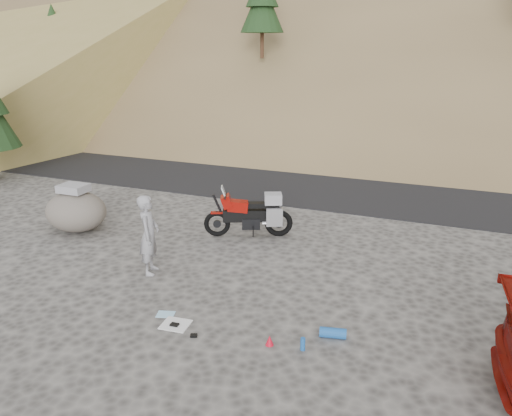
{
  "coord_description": "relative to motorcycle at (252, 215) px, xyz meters",
  "views": [
    {
      "loc": [
        4.76,
        -8.61,
        4.88
      ],
      "look_at": [
        0.41,
        2.23,
        1.0
      ],
      "focal_mm": 35.0,
      "sensor_mm": 36.0,
      "label": 1
    }
  ],
  "objects": [
    {
      "name": "gear_blue_mat",
      "position": [
        3.12,
        -3.95,
        -0.5
      ],
      "size": [
        0.49,
        0.28,
        0.18
      ],
      "primitive_type": "cylinder",
      "rotation": [
        0.0,
        1.57,
        0.21
      ],
      "color": "#1B55A3",
      "rests_on": "ground"
    },
    {
      "name": "gear_white_cloth",
      "position": [
        0.37,
        -4.61,
        -0.59
      ],
      "size": [
        0.54,
        0.49,
        0.02
      ],
      "primitive_type": "cube",
      "rotation": [
        0.0,
        0.0,
        0.09
      ],
      "color": "white",
      "rests_on": "ground"
    },
    {
      "name": "ground",
      "position": [
        -0.08,
        -2.82,
        -0.6
      ],
      "size": [
        140.0,
        140.0,
        0.0
      ],
      "primitive_type": "plane",
      "color": "#3D3A38",
      "rests_on": "ground"
    },
    {
      "name": "gear_bottle",
      "position": [
        2.74,
        -4.49,
        -0.48
      ],
      "size": [
        0.09,
        0.09,
        0.23
      ],
      "primitive_type": "cylinder",
      "rotation": [
        0.0,
        0.0,
        -0.11
      ],
      "color": "#1B55A3",
      "rests_on": "ground"
    },
    {
      "name": "gear_blue_cloth",
      "position": [
        0.01,
        -4.36,
        -0.59
      ],
      "size": [
        0.38,
        0.32,
        0.01
      ],
      "primitive_type": "cube",
      "rotation": [
        0.0,
        0.0,
        0.29
      ],
      "color": "#9BD1F1",
      "rests_on": "ground"
    },
    {
      "name": "gear_glove_a",
      "position": [
        0.37,
        -4.65,
        -0.57
      ],
      "size": [
        0.16,
        0.12,
        0.04
      ],
      "primitive_type": "cube",
      "rotation": [
        0.0,
        0.0,
        0.08
      ],
      "color": "black",
      "rests_on": "ground"
    },
    {
      "name": "gear_glove_b",
      "position": [
        0.86,
        -4.82,
        -0.58
      ],
      "size": [
        0.14,
        0.13,
        0.04
      ],
      "primitive_type": "cube",
      "rotation": [
        0.0,
        0.0,
        0.4
      ],
      "color": "black",
      "rests_on": "ground"
    },
    {
      "name": "road",
      "position": [
        -0.08,
        6.18,
        -0.6
      ],
      "size": [
        120.0,
        7.0,
        0.05
      ],
      "primitive_type": "cube",
      "color": "black",
      "rests_on": "ground"
    },
    {
      "name": "man",
      "position": [
        -1.26,
        -2.89,
        -0.6
      ],
      "size": [
        0.62,
        0.76,
        1.79
      ],
      "primitive_type": "imported",
      "rotation": [
        0.0,
        0.0,
        1.9
      ],
      "color": "gray",
      "rests_on": "ground"
    },
    {
      "name": "motorcycle",
      "position": [
        0.0,
        0.0,
        0.0
      ],
      "size": [
        2.21,
        1.2,
        1.4
      ],
      "rotation": [
        0.0,
        0.0,
        0.41
      ],
      "color": "black",
      "rests_on": "ground"
    },
    {
      "name": "boulder",
      "position": [
        -4.59,
        -1.39,
        -0.04
      ],
      "size": [
        1.93,
        1.73,
        1.27
      ],
      "rotation": [
        0.0,
        0.0,
        -0.19
      ],
      "color": "#58524C",
      "rests_on": "ground"
    },
    {
      "name": "gear_funnel",
      "position": [
        2.18,
        -4.57,
        -0.51
      ],
      "size": [
        0.16,
        0.16,
        0.18
      ],
      "primitive_type": "cone",
      "rotation": [
        0.0,
        0.0,
        0.18
      ],
      "color": "red",
      "rests_on": "ground"
    }
  ]
}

